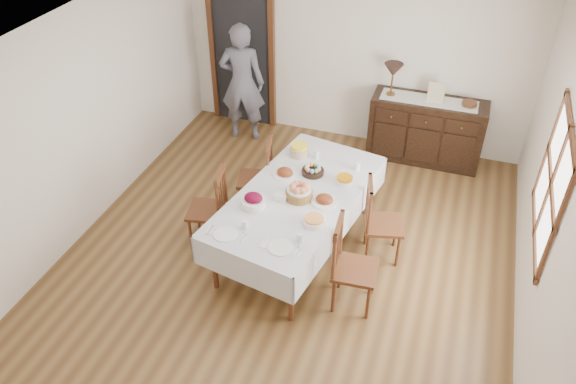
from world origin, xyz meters
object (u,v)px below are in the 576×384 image
(chair_left_far, at_px, (259,176))
(chair_right_far, at_px, (379,220))
(chair_right_near, at_px, (350,264))
(sideboard, at_px, (426,130))
(dining_table, at_px, (298,201))
(table_lamp, at_px, (393,71))
(chair_left_near, at_px, (211,207))
(person, at_px, (242,79))

(chair_left_far, relative_size, chair_right_far, 0.98)
(chair_right_near, distance_m, sideboard, 3.07)
(dining_table, relative_size, table_lamp, 5.43)
(sideboard, bearing_deg, table_lamp, -178.31)
(sideboard, bearing_deg, chair_left_near, -128.66)
(chair_right_far, relative_size, table_lamp, 2.21)
(chair_left_near, distance_m, chair_left_far, 0.82)
(chair_left_far, height_order, table_lamp, table_lamp)
(chair_left_near, relative_size, table_lamp, 2.21)
(sideboard, relative_size, table_lamp, 3.39)
(chair_right_near, relative_size, person, 0.55)
(chair_left_far, bearing_deg, chair_left_near, -34.57)
(chair_left_near, relative_size, sideboard, 0.65)
(dining_table, distance_m, table_lamp, 2.54)
(chair_left_far, relative_size, sideboard, 0.64)
(chair_left_far, distance_m, person, 1.88)
(chair_left_far, bearing_deg, person, -165.43)
(chair_left_near, height_order, chair_right_near, chair_right_near)
(chair_right_far, xyz_separation_m, sideboard, (0.22, 2.23, -0.04))
(chair_left_far, distance_m, sideboard, 2.59)
(chair_left_far, relative_size, person, 0.52)
(dining_table, distance_m, sideboard, 2.68)
(chair_left_far, height_order, chair_right_far, chair_right_far)
(chair_left_near, xyz_separation_m, chair_right_far, (1.88, 0.39, -0.00))
(chair_right_far, bearing_deg, chair_left_far, 62.29)
(person, bearing_deg, sideboard, 174.05)
(person, bearing_deg, chair_left_far, 107.22)
(chair_right_far, distance_m, table_lamp, 2.37)
(sideboard, distance_m, person, 2.73)
(chair_left_near, relative_size, chair_left_far, 1.02)
(chair_right_far, distance_m, person, 3.19)
(dining_table, bearing_deg, sideboard, 75.95)
(chair_right_far, bearing_deg, chair_left_near, 87.52)
(dining_table, relative_size, chair_right_near, 2.37)
(chair_right_near, bearing_deg, table_lamp, -0.15)
(sideboard, bearing_deg, chair_right_far, -95.57)
(chair_left_far, height_order, sideboard, chair_left_far)
(chair_left_near, xyz_separation_m, table_lamp, (1.54, 2.60, 0.78))
(chair_left_near, bearing_deg, chair_right_near, 64.81)
(person, distance_m, table_lamp, 2.16)
(chair_left_near, distance_m, sideboard, 3.36)
(table_lamp, bearing_deg, dining_table, -103.16)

